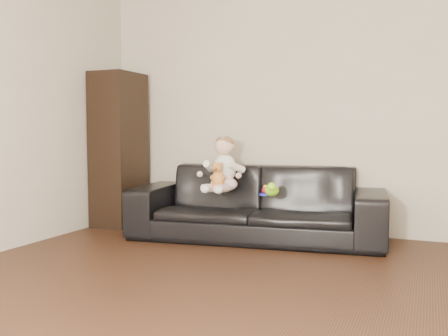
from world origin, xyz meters
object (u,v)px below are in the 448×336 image
at_px(sofa, 257,203).
at_px(cabinet, 119,150).
at_px(baby, 223,167).
at_px(teddy_bear, 218,175).
at_px(toy_rattle, 266,190).
at_px(toy_green, 272,190).
at_px(toy_blue_disc, 265,194).

height_order(sofa, cabinet, cabinet).
distance_m(baby, teddy_bear, 0.17).
bearing_deg(teddy_bear, sofa, 70.37).
height_order(sofa, toy_rattle, sofa).
height_order(baby, toy_green, baby).
xyz_separation_m(teddy_bear, toy_blue_disc, (0.43, 0.05, -0.16)).
bearing_deg(toy_green, cabinet, 168.04).
distance_m(sofa, cabinet, 1.67).
relative_size(cabinet, teddy_bear, 7.48).
bearing_deg(toy_blue_disc, toy_green, -37.12).
relative_size(sofa, teddy_bear, 10.69).
bearing_deg(toy_rattle, toy_blue_disc, -73.68).
xyz_separation_m(cabinet, toy_green, (1.83, -0.39, -0.32)).
bearing_deg(cabinet, baby, -10.58).
distance_m(cabinet, teddy_bear, 1.39).
bearing_deg(cabinet, toy_green, -12.72).
xyz_separation_m(cabinet, teddy_bear, (1.32, -0.38, -0.20)).
height_order(teddy_bear, toy_blue_disc, teddy_bear).
relative_size(baby, teddy_bear, 2.37).
bearing_deg(toy_rattle, baby, 176.05).
height_order(cabinet, teddy_bear, cabinet).
distance_m(toy_rattle, toy_blue_disc, 0.08).
xyz_separation_m(baby, toy_blue_disc, (0.44, -0.10, -0.22)).
height_order(cabinet, baby, cabinet).
bearing_deg(baby, sofa, 35.15).
xyz_separation_m(sofa, baby, (-0.29, -0.13, 0.34)).
bearing_deg(sofa, cabinet, 169.62).
bearing_deg(teddy_bear, toy_rattle, 42.03).
distance_m(sofa, toy_rattle, 0.25).
relative_size(cabinet, toy_blue_disc, 14.53).
xyz_separation_m(toy_green, toy_rattle, (-0.10, 0.13, -0.02)).
height_order(teddy_bear, toy_green, teddy_bear).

